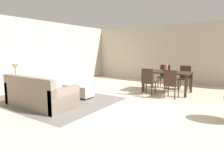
% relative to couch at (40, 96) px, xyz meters
% --- Properties ---
extents(ground_plane, '(10.80, 10.80, 0.00)m').
position_rel_couch_xyz_m(ground_plane, '(2.19, 0.99, -0.29)').
color(ground_plane, beige).
extents(wall_back, '(9.00, 0.12, 2.70)m').
position_rel_couch_xyz_m(wall_back, '(2.19, 5.99, 1.06)').
color(wall_back, '#BCB2A0').
rests_on(wall_back, ground_plane).
extents(wall_left, '(0.12, 11.00, 2.70)m').
position_rel_couch_xyz_m(wall_left, '(-2.31, 1.49, 1.06)').
color(wall_left, '#BCB2A0').
rests_on(wall_left, ground_plane).
extents(area_rug, '(3.00, 2.80, 0.01)m').
position_rel_couch_xyz_m(area_rug, '(0.11, 0.68, -0.28)').
color(area_rug, slate).
rests_on(area_rug, ground_plane).
extents(couch, '(2.02, 0.94, 0.86)m').
position_rel_couch_xyz_m(couch, '(0.00, 0.00, 0.00)').
color(couch, gray).
rests_on(couch, ground_plane).
extents(ottoman_table, '(0.99, 0.45, 0.40)m').
position_rel_couch_xyz_m(ottoman_table, '(0.22, 1.30, -0.06)').
color(ottoman_table, '#B7AD9E').
rests_on(ottoman_table, ground_plane).
extents(side_table, '(0.40, 0.40, 0.58)m').
position_rel_couch_xyz_m(side_table, '(-1.31, 0.12, 0.17)').
color(side_table, brown).
rests_on(side_table, ground_plane).
extents(table_lamp, '(0.26, 0.26, 0.53)m').
position_rel_couch_xyz_m(table_lamp, '(-1.31, 0.12, 0.70)').
color(table_lamp, brown).
rests_on(table_lamp, side_table).
extents(dining_table, '(1.60, 0.99, 0.76)m').
position_rel_couch_xyz_m(dining_table, '(2.40, 3.62, 0.38)').
color(dining_table, '#332319').
rests_on(dining_table, ground_plane).
extents(dining_chair_near_left, '(0.40, 0.40, 0.92)m').
position_rel_couch_xyz_m(dining_chair_near_left, '(2.01, 2.79, 0.23)').
color(dining_chair_near_left, '#332319').
rests_on(dining_chair_near_left, ground_plane).
extents(dining_chair_near_right, '(0.43, 0.43, 0.92)m').
position_rel_couch_xyz_m(dining_chair_near_right, '(2.78, 2.77, 0.23)').
color(dining_chair_near_right, '#332319').
rests_on(dining_chair_near_right, ground_plane).
extents(dining_chair_far_left, '(0.41, 0.41, 0.92)m').
position_rel_couch_xyz_m(dining_chair_far_left, '(2.02, 4.45, 0.23)').
color(dining_chair_far_left, '#332319').
rests_on(dining_chair_far_left, ground_plane).
extents(dining_chair_far_right, '(0.40, 0.40, 0.92)m').
position_rel_couch_xyz_m(dining_chair_far_right, '(2.81, 4.48, 0.23)').
color(dining_chair_far_right, '#332319').
rests_on(dining_chair_far_right, ground_plane).
extents(vase_centerpiece, '(0.11, 0.11, 0.25)m').
position_rel_couch_xyz_m(vase_centerpiece, '(2.36, 3.57, 0.60)').
color(vase_centerpiece, '#B26659').
rests_on(vase_centerpiece, dining_table).
extents(book_on_ottoman, '(0.27, 0.22, 0.03)m').
position_rel_couch_xyz_m(book_on_ottoman, '(0.29, 1.28, 0.13)').
color(book_on_ottoman, silver).
rests_on(book_on_ottoman, ottoman_table).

